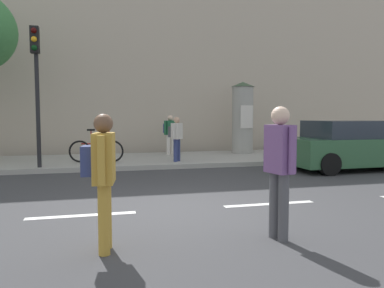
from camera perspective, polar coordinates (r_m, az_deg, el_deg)
name	(u,v)px	position (r m, az deg, el deg)	size (l,w,h in m)	color
ground_plane	(181,210)	(6.85, -1.62, -9.87)	(80.00, 80.00, 0.00)	#38383A
sidewalk_curb	(139,160)	(13.66, -7.94, -2.45)	(36.00, 4.00, 0.15)	#9E9B93
lane_markings	(181,209)	(6.85, -1.62, -9.84)	(25.80, 0.16, 0.01)	silver
building_backdrop	(127,47)	(18.83, -9.77, 14.22)	(36.00, 5.00, 9.86)	#B7A893
traffic_light	(36,73)	(11.91, -22.49, 9.84)	(0.24, 0.45, 4.05)	black
poster_column	(243,117)	(15.48, 7.65, 4.04)	(0.93, 0.93, 2.88)	#9E9B93
pedestrian_in_light_jacket	(280,162)	(5.20, 13.09, -2.67)	(0.32, 0.55, 1.80)	#4C4C51
pedestrian_in_dark_shirt	(102,169)	(4.74, -13.38, -3.76)	(0.42, 0.65, 1.70)	#B78C33
pedestrian_near_pole	(170,131)	(14.74, -3.36, 1.95)	(0.54, 0.52, 1.54)	silver
pedestrian_tallest	(176,135)	(12.56, -2.41, 1.36)	(0.52, 0.54, 1.48)	navy
bicycle_leaning	(96,150)	(12.70, -14.27, -0.95)	(1.76, 0.35, 1.09)	black
parked_car_silver	(353,146)	(12.76, 23.15, -0.26)	(4.30, 2.06, 1.52)	#2D5938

